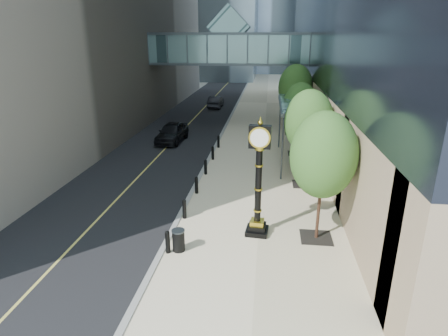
{
  "coord_description": "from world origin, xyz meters",
  "views": [
    {
      "loc": [
        1.23,
        -12.26,
        8.57
      ],
      "look_at": [
        -0.92,
        5.88,
        2.2
      ],
      "focal_mm": 30.0,
      "sensor_mm": 36.0,
      "label": 1
    }
  ],
  "objects": [
    {
      "name": "curb",
      "position": [
        -3.0,
        40.0,
        0.04
      ],
      "size": [
        0.25,
        180.0,
        0.07
      ],
      "primitive_type": "cube",
      "color": "gray",
      "rests_on": "ground"
    },
    {
      "name": "street_clock",
      "position": [
        0.93,
        3.1,
        2.35
      ],
      "size": [
        1.07,
        1.07,
        5.28
      ],
      "rotation": [
        0.0,
        0.0,
        -0.09
      ],
      "color": "black",
      "rests_on": "sidewalk"
    },
    {
      "name": "trash_bin",
      "position": [
        -2.29,
        1.23,
        0.51
      ],
      "size": [
        0.65,
        0.65,
        0.9
      ],
      "primitive_type": "cylinder",
      "rotation": [
        0.0,
        0.0,
        0.31
      ],
      "color": "black",
      "rests_on": "sidewalk"
    },
    {
      "name": "bollard_row",
      "position": [
        -2.7,
        9.0,
        0.51
      ],
      "size": [
        0.2,
        16.2,
        0.9
      ],
      "color": "black",
      "rests_on": "sidewalk"
    },
    {
      "name": "sidewalk",
      "position": [
        1.0,
        40.0,
        0.03
      ],
      "size": [
        8.0,
        180.0,
        0.06
      ],
      "primitive_type": "cube",
      "color": "beige",
      "rests_on": "ground"
    },
    {
      "name": "road",
      "position": [
        -7.0,
        40.0,
        0.01
      ],
      "size": [
        8.0,
        180.0,
        0.02
      ],
      "primitive_type": "cube",
      "color": "black",
      "rests_on": "ground"
    },
    {
      "name": "car_far",
      "position": [
        -5.55,
        35.74,
        0.75
      ],
      "size": [
        1.66,
        4.45,
        1.45
      ],
      "primitive_type": "imported",
      "rotation": [
        0.0,
        0.0,
        3.11
      ],
      "color": "black",
      "rests_on": "road"
    },
    {
      "name": "entrance_canopy",
      "position": [
        3.48,
        14.0,
        4.19
      ],
      "size": [
        3.0,
        8.0,
        4.38
      ],
      "color": "#383F44",
      "rests_on": "ground"
    },
    {
      "name": "skywalk",
      "position": [
        -3.0,
        28.0,
        7.71
      ],
      "size": [
        17.0,
        4.2,
        5.8
      ],
      "color": "slate",
      "rests_on": "ground"
    },
    {
      "name": "car_near",
      "position": [
        -6.96,
        18.53,
        0.85
      ],
      "size": [
        2.26,
        5.0,
        1.67
      ],
      "primitive_type": "imported",
      "rotation": [
        0.0,
        0.0,
        -0.06
      ],
      "color": "black",
      "rests_on": "road"
    },
    {
      "name": "ground",
      "position": [
        0.0,
        0.0,
        0.0
      ],
      "size": [
        320.0,
        320.0,
        0.0
      ],
      "primitive_type": "plane",
      "color": "gray",
      "rests_on": "ground"
    },
    {
      "name": "pedestrian",
      "position": [
        4.41,
        8.34,
        0.97
      ],
      "size": [
        0.73,
        0.54,
        1.82
      ],
      "primitive_type": "imported",
      "rotation": [
        0.0,
        0.0,
        3.32
      ],
      "color": "#ABA69C",
      "rests_on": "sidewalk"
    },
    {
      "name": "street_trees",
      "position": [
        3.6,
        15.29,
        3.94
      ],
      "size": [
        3.08,
        28.57,
        6.33
      ],
      "color": "black",
      "rests_on": "sidewalk"
    }
  ]
}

